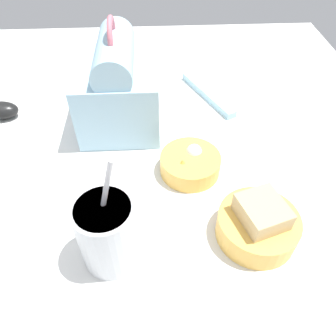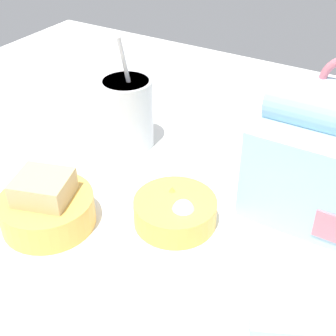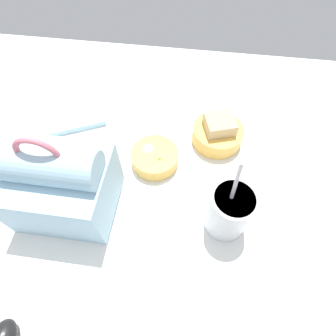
{
  "view_description": "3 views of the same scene",
  "coord_description": "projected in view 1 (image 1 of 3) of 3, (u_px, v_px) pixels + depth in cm",
  "views": [
    {
      "loc": [
        -40.75,
        0.14,
        47.77
      ],
      "look_at": [
        -1.33,
        -1.99,
        7.0
      ],
      "focal_mm": 35.0,
      "sensor_mm": 36.0,
      "label": 1
    },
    {
      "loc": [
        26.86,
        -49.1,
        45.35
      ],
      "look_at": [
        -1.33,
        -1.99,
        7.0
      ],
      "focal_mm": 50.0,
      "sensor_mm": 36.0,
      "label": 2
    },
    {
      "loc": [
        -5.66,
        29.37,
        56.1
      ],
      "look_at": [
        -1.33,
        -1.99,
        7.0
      ],
      "focal_mm": 28.0,
      "sensor_mm": 36.0,
      "label": 3
    }
  ],
  "objects": [
    {
      "name": "bento_bowl_snacks",
      "position": [
        191.0,
        163.0,
        0.62
      ],
      "size": [
        11.39,
        11.39,
        4.94
      ],
      "color": "#EAB24C",
      "rests_on": "desk_surface"
    },
    {
      "name": "lunch_bag",
      "position": [
        119.0,
        87.0,
        0.68
      ],
      "size": [
        20.15,
        16.59,
        22.98
      ],
      "color": "#9EC6DB",
      "rests_on": "desk_surface"
    },
    {
      "name": "computer_mouse",
      "position": [
        1.0,
        110.0,
        0.74
      ],
      "size": [
        4.81,
        7.88,
        3.76
      ],
      "color": "black",
      "rests_on": "desk_surface"
    },
    {
      "name": "chopstick_case",
      "position": [
        208.0,
        94.0,
        0.8
      ],
      "size": [
        19.35,
        10.89,
        1.6
      ],
      "color": "#99C6D6",
      "rests_on": "desk_surface"
    },
    {
      "name": "soup_cup",
      "position": [
        109.0,
        232.0,
        0.46
      ],
      "size": [
        8.62,
        8.62,
        19.89
      ],
      "color": "silver",
      "rests_on": "desk_surface"
    },
    {
      "name": "bento_bowl_sandwich",
      "position": [
        259.0,
        224.0,
        0.51
      ],
      "size": [
        12.8,
        12.8,
        7.77
      ],
      "color": "#EAB24C",
      "rests_on": "desk_surface"
    },
    {
      "name": "desk_surface",
      "position": [
        157.0,
        185.0,
        0.62
      ],
      "size": [
        140.0,
        110.0,
        2.0
      ],
      "color": "white",
      "rests_on": "ground"
    }
  ]
}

